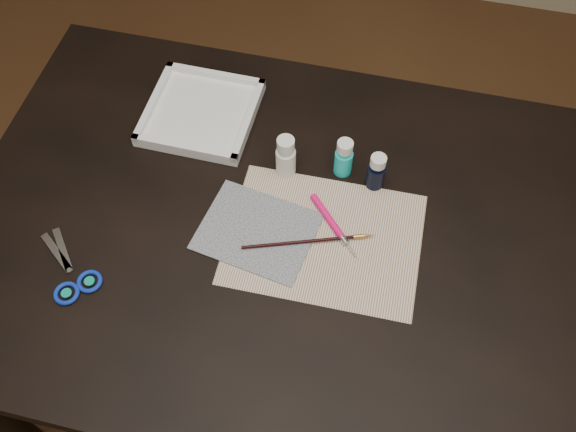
% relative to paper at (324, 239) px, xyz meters
% --- Properties ---
extents(ground, '(3.50, 3.50, 0.02)m').
position_rel_paper_xyz_m(ground, '(-0.07, 0.00, -0.76)').
color(ground, '#422614').
rests_on(ground, ground).
extents(table, '(1.30, 0.90, 0.75)m').
position_rel_paper_xyz_m(table, '(-0.07, 0.00, -0.38)').
color(table, black).
rests_on(table, ground).
extents(paper, '(0.37, 0.29, 0.00)m').
position_rel_paper_xyz_m(paper, '(0.00, 0.00, 0.00)').
color(paper, silver).
rests_on(paper, table).
extents(canvas, '(0.24, 0.21, 0.00)m').
position_rel_paper_xyz_m(canvas, '(-0.13, -0.01, 0.00)').
color(canvas, black).
rests_on(canvas, paper).
extents(paint_bottle_white, '(0.05, 0.05, 0.10)m').
position_rel_paper_xyz_m(paint_bottle_white, '(-0.11, 0.14, 0.05)').
color(paint_bottle_white, white).
rests_on(paint_bottle_white, table).
extents(paint_bottle_cyan, '(0.04, 0.04, 0.09)m').
position_rel_paper_xyz_m(paint_bottle_cyan, '(0.00, 0.17, 0.04)').
color(paint_bottle_cyan, '#16CCD0').
rests_on(paint_bottle_cyan, table).
extents(paint_bottle_navy, '(0.04, 0.04, 0.09)m').
position_rel_paper_xyz_m(paint_bottle_navy, '(0.07, 0.15, 0.04)').
color(paint_bottle_navy, black).
rests_on(paint_bottle_navy, table).
extents(paintbrush, '(0.25, 0.09, 0.01)m').
position_rel_paper_xyz_m(paintbrush, '(-0.03, -0.02, 0.01)').
color(paintbrush, black).
rests_on(paintbrush, canvas).
extents(craft_knife, '(0.12, 0.13, 0.01)m').
position_rel_paper_xyz_m(craft_knife, '(0.01, 0.03, 0.01)').
color(craft_knife, '#FE0F6C').
rests_on(craft_knife, paper).
extents(scissors, '(0.20, 0.19, 0.01)m').
position_rel_paper_xyz_m(scissors, '(-0.46, -0.17, 0.00)').
color(scissors, silver).
rests_on(scissors, table).
extents(palette_tray, '(0.23, 0.23, 0.03)m').
position_rel_paper_xyz_m(palette_tray, '(-0.32, 0.24, 0.01)').
color(palette_tray, white).
rests_on(palette_tray, table).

